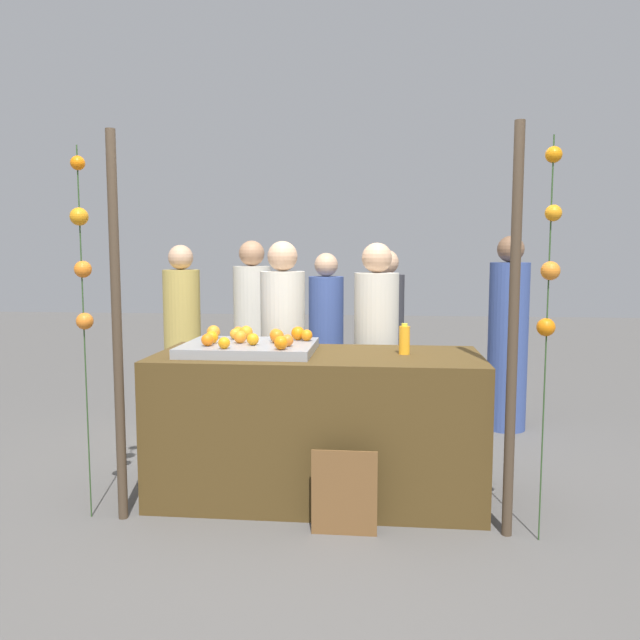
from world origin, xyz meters
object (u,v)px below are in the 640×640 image
at_px(chalkboard_sign, 344,494).
at_px(vendor_right, 376,361).
at_px(juice_bottle, 404,340).
at_px(stall_counter, 318,425).
at_px(orange_0, 213,332).
at_px(vendor_left, 283,360).
at_px(orange_1, 287,340).

distance_m(chalkboard_sign, vendor_right, 1.40).
height_order(juice_bottle, vendor_right, vendor_right).
distance_m(stall_counter, juice_bottle, 0.78).
xyz_separation_m(orange_0, chalkboard_sign, (0.94, -0.77, -0.80)).
xyz_separation_m(vendor_left, vendor_right, (0.69, 0.04, -0.01)).
relative_size(orange_1, vendor_left, 0.05).
xyz_separation_m(orange_1, juice_bottle, (0.73, 0.15, -0.01)).
bearing_deg(stall_counter, vendor_right, 63.26).
height_order(chalkboard_sign, vendor_right, vendor_right).
relative_size(juice_bottle, chalkboard_sign, 0.40).
relative_size(orange_0, vendor_left, 0.05).
xyz_separation_m(orange_0, vendor_left, (0.40, 0.47, -0.26)).
relative_size(stall_counter, orange_0, 22.79).
distance_m(orange_0, vendor_left, 0.68).
xyz_separation_m(orange_0, orange_1, (0.56, -0.31, -0.01)).
xyz_separation_m(orange_0, juice_bottle, (1.28, -0.17, -0.01)).
relative_size(stall_counter, vendor_left, 1.25).
bearing_deg(orange_0, juice_bottle, -7.45).
distance_m(orange_1, vendor_right, 1.03).
distance_m(stall_counter, vendor_right, 0.86).
xyz_separation_m(stall_counter, orange_1, (-0.18, -0.11, 0.56)).
height_order(orange_0, juice_bottle, juice_bottle).
distance_m(orange_1, juice_bottle, 0.74).
bearing_deg(orange_0, chalkboard_sign, -39.13).
bearing_deg(juice_bottle, vendor_right, 105.16).
height_order(stall_counter, vendor_left, vendor_left).
bearing_deg(stall_counter, vendor_left, 116.10).
distance_m(stall_counter, vendor_left, 0.81).
height_order(orange_0, orange_1, orange_0).
height_order(chalkboard_sign, vendor_left, vendor_left).
relative_size(orange_1, chalkboard_sign, 0.15).
bearing_deg(juice_bottle, orange_1, -168.60).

